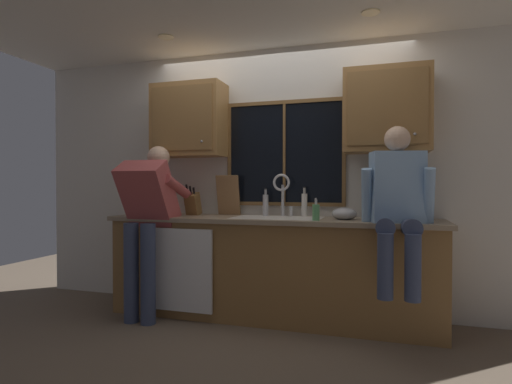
{
  "coord_description": "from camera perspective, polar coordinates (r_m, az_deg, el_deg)",
  "views": [
    {
      "loc": [
        0.97,
        -3.88,
        1.22
      ],
      "look_at": [
        -0.13,
        -0.3,
        1.15
      ],
      "focal_mm": 28.69,
      "sensor_mm": 36.0,
      "label": 1
    }
  ],
  "objects": [
    {
      "name": "upper_cabinet_left",
      "position": [
        4.19,
        -9.31,
        9.79
      ],
      "size": [
        0.72,
        0.36,
        0.72
      ],
      "color": "#9E703D"
    },
    {
      "name": "sink",
      "position": [
        3.72,
        2.97,
        -5.11
      ],
      "size": [
        0.8,
        0.46,
        0.21
      ],
      "color": "white",
      "rests_on": "lower_cabinet_run"
    },
    {
      "name": "cutting_board",
      "position": [
        4.06,
        -3.9,
        -0.45
      ],
      "size": [
        0.23,
        0.1,
        0.4
      ],
      "primitive_type": "cube",
      "rotation": [
        0.21,
        0.0,
        0.0
      ],
      "color": "#997047",
      "rests_on": "countertop"
    },
    {
      "name": "ceiling_downlight_right",
      "position": [
        3.54,
        15.7,
        22.95
      ],
      "size": [
        0.14,
        0.14,
        0.01
      ],
      "primitive_type": "cylinder",
      "color": "#FFEAB2"
    },
    {
      "name": "bottle_green_glass",
      "position": [
        3.84,
        6.76,
        -1.72
      ],
      "size": [
        0.05,
        0.05,
        0.28
      ],
      "color": "silver",
      "rests_on": "countertop"
    },
    {
      "name": "window_frame_left",
      "position": [
        4.15,
        -3.72,
        5.25
      ],
      "size": [
        0.03,
        0.02,
        0.95
      ],
      "primitive_type": "cube",
      "color": "brown"
    },
    {
      "name": "lower_cabinet_run",
      "position": [
        3.8,
        1.97,
        -10.81
      ],
      "size": [
        2.95,
        0.58,
        0.88
      ],
      "primitive_type": "cube",
      "color": "olive",
      "rests_on": "floor"
    },
    {
      "name": "bottle_tall_clear",
      "position": [
        3.92,
        1.34,
        -1.75
      ],
      "size": [
        0.05,
        0.05,
        0.27
      ],
      "color": "#B7B7BC",
      "rests_on": "countertop"
    },
    {
      "name": "ceiling_downlight_left",
      "position": [
        4.0,
        -12.44,
        20.36
      ],
      "size": [
        0.14,
        0.14,
        0.01
      ],
      "primitive_type": "cylinder",
      "color": "#FFEAB2"
    },
    {
      "name": "upper_cabinet_right",
      "position": [
        3.77,
        17.75,
        10.77
      ],
      "size": [
        0.72,
        0.36,
        0.72
      ],
      "color": "#9E703D"
    },
    {
      "name": "dishwasher_front",
      "position": [
        3.77,
        -10.41,
        -10.65
      ],
      "size": [
        0.6,
        0.02,
        0.74
      ],
      "primitive_type": "cube",
      "color": "white"
    },
    {
      "name": "window_glass",
      "position": [
        3.99,
        4.01,
        5.41
      ],
      "size": [
        1.1,
        0.02,
        0.95
      ],
      "primitive_type": "cube",
      "color": "black"
    },
    {
      "name": "mixing_bowl",
      "position": [
        3.6,
        12.24,
        -2.99
      ],
      "size": [
        0.21,
        0.21,
        0.11
      ],
      "primitive_type": "ellipsoid",
      "color": "#B7B7BC",
      "rests_on": "countertop"
    },
    {
      "name": "faucet",
      "position": [
        3.87,
        3.74,
        0.34
      ],
      "size": [
        0.18,
        0.09,
        0.4
      ],
      "color": "silver",
      "rests_on": "countertop"
    },
    {
      "name": "window_mullion_center",
      "position": [
        3.98,
        3.97,
        5.43
      ],
      "size": [
        0.02,
        0.02,
        0.95
      ],
      "primitive_type": "cube",
      "color": "brown"
    },
    {
      "name": "back_wall",
      "position": [
        4.06,
        3.27,
        1.8
      ],
      "size": [
        5.35,
        0.12,
        2.55
      ],
      "primitive_type": "cube",
      "color": "silver",
      "rests_on": "floor"
    },
    {
      "name": "person_standing",
      "position": [
        3.84,
        -14.9,
        -2.72
      ],
      "size": [
        0.53,
        0.67,
        1.59
      ],
      "color": "#384260",
      "rests_on": "floor"
    },
    {
      "name": "soap_dispenser",
      "position": [
        3.43,
        8.36,
        -2.78
      ],
      "size": [
        0.06,
        0.07,
        0.19
      ],
      "color": "#59A566",
      "rests_on": "countertop"
    },
    {
      "name": "knife_block",
      "position": [
        4.08,
        -8.8,
        -1.67
      ],
      "size": [
        0.12,
        0.18,
        0.32
      ],
      "color": "brown",
      "rests_on": "countertop"
    },
    {
      "name": "countertop",
      "position": [
        3.72,
        1.9,
        -3.9
      ],
      "size": [
        3.01,
        0.62,
        0.04
      ],
      "primitive_type": "cube",
      "color": "gray",
      "rests_on": "lower_cabinet_run"
    },
    {
      "name": "person_sitting_on_counter",
      "position": [
        3.32,
        19.12,
        -1.02
      ],
      "size": [
        0.54,
        0.64,
        1.26
      ],
      "color": "#384260",
      "rests_on": "countertop"
    },
    {
      "name": "window_frame_right",
      "position": [
        3.89,
        12.18,
        5.51
      ],
      "size": [
        0.03,
        0.02,
        0.95
      ],
      "primitive_type": "cube",
      "color": "brown"
    },
    {
      "name": "window_frame_top",
      "position": [
        4.05,
        3.98,
        12.39
      ],
      "size": [
        1.17,
        0.02,
        0.04
      ],
      "primitive_type": "cube",
      "color": "brown"
    },
    {
      "name": "window_frame_bottom",
      "position": [
        3.97,
        3.97,
        -1.68
      ],
      "size": [
        1.17,
        0.02,
        0.04
      ],
      "primitive_type": "cube",
      "color": "brown"
    }
  ]
}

